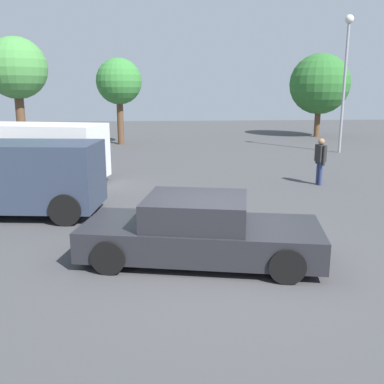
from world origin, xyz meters
The scene contains 10 objects.
ground_plane centered at (0.00, 0.00, 0.00)m, with size 80.00×80.00×0.00m, color #424244.
sedan_foreground centered at (-0.35, 0.28, 0.59)m, with size 4.84×2.75×1.27m.
dog centered at (-0.68, 3.79, 0.22)m, with size 0.65×0.24×0.37m.
van_white centered at (-5.59, 7.97, 1.14)m, with size 5.62×3.40×2.11m.
suv_dark centered at (-4.95, 3.90, 1.06)m, with size 4.81×2.57×1.94m.
pedestrian centered at (4.58, 6.82, 0.97)m, with size 0.29×0.57×1.63m.
light_post_near centered at (8.71, 14.66, 4.66)m, with size 0.44×0.44×6.95m.
tree_back_left centered at (10.46, 22.63, 3.67)m, with size 4.17×4.17×5.77m.
tree_back_center centered at (-7.71, 14.58, 4.23)m, with size 2.93×2.93×5.76m.
tree_back_right centered at (-3.21, 19.40, 3.73)m, with size 2.73×2.73×5.15m.
Camera 1 is at (-1.20, -7.69, 3.25)m, focal length 40.57 mm.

